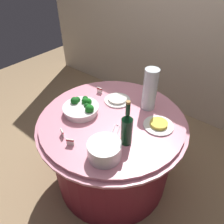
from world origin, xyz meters
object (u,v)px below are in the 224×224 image
food_plate_fried_egg (159,125)px  label_placard_mid (70,142)px  plate_stack (104,150)px  broccoli_bowl (82,108)px  serving_tongs (115,132)px  label_placard_rear (62,133)px  label_placard_front (100,90)px  food_plate_rice (117,100)px  decorative_fruit_vase (150,91)px  wine_bottle (127,128)px

food_plate_fried_egg → label_placard_mid: label_placard_mid is taller
plate_stack → food_plate_fried_egg: bearing=74.5°
broccoli_bowl → label_placard_mid: (0.19, -0.29, -0.01)m
serving_tongs → label_placard_mid: size_ratio=2.99×
serving_tongs → label_placard_rear: label_placard_rear is taller
plate_stack → label_placard_front: bearing=133.8°
plate_stack → food_plate_rice: size_ratio=0.95×
broccoli_bowl → plate_stack: bearing=-28.0°
serving_tongs → food_plate_fried_egg: food_plate_fried_egg is taller
food_plate_fried_egg → label_placard_front: 0.63m
serving_tongs → food_plate_fried_egg: 0.32m
broccoli_bowl → food_plate_rice: bearing=67.9°
plate_stack → decorative_fruit_vase: (-0.05, 0.60, 0.10)m
wine_bottle → food_plate_fried_egg: 0.31m
food_plate_fried_egg → food_plate_rice: 0.43m
food_plate_rice → label_placard_rear: bearing=-94.0°
food_plate_fried_egg → wine_bottle: bearing=-108.0°
wine_bottle → serving_tongs: size_ratio=2.04×
serving_tongs → wine_bottle: bearing=-14.5°
broccoli_bowl → wine_bottle: 0.47m
decorative_fruit_vase → food_plate_rice: (-0.25, -0.08, -0.14)m
serving_tongs → label_placard_rear: size_ratio=2.99×
broccoli_bowl → plate_stack: size_ratio=1.33×
broccoli_bowl → label_placard_mid: 0.35m
decorative_fruit_vase → food_plate_fried_egg: (0.18, -0.15, -0.14)m
broccoli_bowl → label_placard_front: size_ratio=5.09×
wine_bottle → food_plate_fried_egg: (0.09, 0.28, -0.12)m
wine_bottle → food_plate_rice: bearing=134.4°
decorative_fruit_vase → label_placard_mid: size_ratio=6.18×
label_placard_mid → label_placard_rear: 0.11m
decorative_fruit_vase → label_placard_mid: decorative_fruit_vase is taller
plate_stack → label_placard_front: (-0.50, 0.52, -0.02)m
label_placard_rear → plate_stack: bearing=7.8°
label_placard_rear → food_plate_rice: bearing=86.0°
label_placard_rear → food_plate_fried_egg: bearing=47.1°
wine_bottle → label_placard_rear: 0.45m
plate_stack → label_placard_rear: bearing=-172.2°
label_placard_rear → broccoli_bowl: bearing=106.7°
wine_bottle → decorative_fruit_vase: 0.44m
label_placard_mid → decorative_fruit_vase: bearing=75.0°
plate_stack → label_placard_mid: size_ratio=3.82×
broccoli_bowl → plate_stack: broccoli_bowl is taller
broccoli_bowl → label_placard_front: bearing=104.3°
food_plate_fried_egg → label_placard_mid: 0.64m
label_placard_front → label_placard_mid: same height
broccoli_bowl → plate_stack: 0.48m
serving_tongs → food_plate_rice: size_ratio=0.75×
wine_bottle → label_placard_front: 0.64m
decorative_fruit_vase → serving_tongs: decorative_fruit_vase is taller
label_placard_front → food_plate_rice: bearing=1.4°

